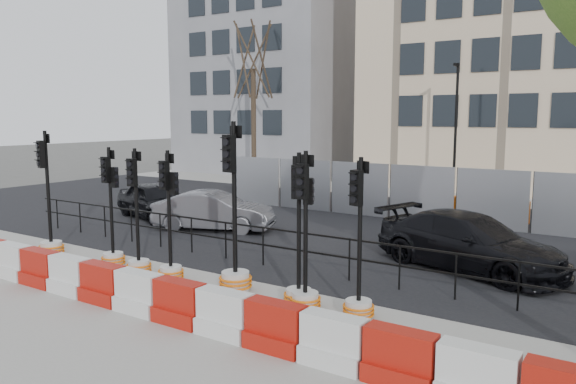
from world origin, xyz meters
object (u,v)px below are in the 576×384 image
Objects in this scene: traffic_signal_d at (170,251)px; car_c at (469,242)px; car_a at (155,201)px; traffic_signal_h at (358,287)px; traffic_signal_a at (50,231)px.

traffic_signal_d is 7.11m from car_c.
traffic_signal_d reaches higher than car_c.
car_a is at bearing 143.28° from traffic_signal_d.
traffic_signal_d is 0.99× the size of traffic_signal_h.
traffic_signal_h is at bearing 6.72° from traffic_signal_d.
traffic_signal_a is 5.76m from car_a.
traffic_signal_a is at bearing 134.27° from car_c.
car_a is (-1.83, 5.46, -0.03)m from traffic_signal_a.
traffic_signal_a is 10.79m from car_c.
car_a is (-10.75, 5.16, 0.05)m from traffic_signal_h.
car_c is at bearing 96.35° from traffic_signal_h.
car_c is at bearing -75.71° from car_a.
car_a is 11.52m from car_c.
car_c is at bearing 45.54° from traffic_signal_d.
traffic_signal_h is at bearing -98.03° from car_a.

